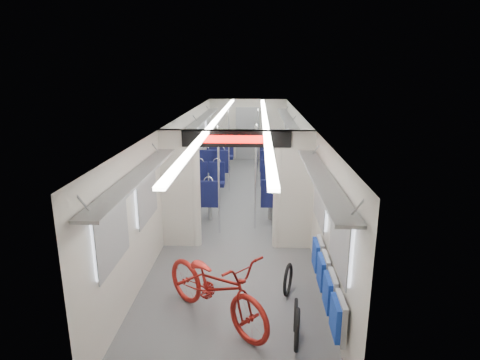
{
  "coord_description": "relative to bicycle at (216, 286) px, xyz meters",
  "views": [
    {
      "loc": [
        0.39,
        -9.33,
        3.38
      ],
      "look_at": [
        0.03,
        -1.22,
        1.13
      ],
      "focal_mm": 30.0,
      "sensor_mm": 36.0,
      "label": 1
    }
  ],
  "objects": [
    {
      "name": "carriage",
      "position": [
        0.16,
        4.21,
        0.97
      ],
      "size": [
        12.0,
        12.02,
        2.31
      ],
      "color": "#515456",
      "rests_on": "ground"
    },
    {
      "name": "bicycle",
      "position": [
        0.0,
        0.0,
        0.0
      ],
      "size": [
        1.94,
        1.88,
        1.06
      ],
      "primitive_type": "imported",
      "rotation": [
        0.0,
        0.0,
        0.82
      ],
      "color": "maroon",
      "rests_on": "ground"
    },
    {
      "name": "flip_bench",
      "position": [
        1.51,
        0.09,
        0.05
      ],
      "size": [
        0.12,
        2.1,
        0.51
      ],
      "color": "gray",
      "rests_on": "carriage"
    },
    {
      "name": "bike_hoop_a",
      "position": [
        1.07,
        -0.54,
        -0.29
      ],
      "size": [
        0.13,
        0.54,
        0.53
      ],
      "primitive_type": "torus",
      "rotation": [
        1.57,
        0.0,
        1.42
      ],
      "color": "black",
      "rests_on": "ground"
    },
    {
      "name": "bike_hoop_b",
      "position": [
        1.08,
        -0.17,
        -0.33
      ],
      "size": [
        0.1,
        0.45,
        0.45
      ],
      "primitive_type": "torus",
      "rotation": [
        1.57,
        0.0,
        1.47
      ],
      "color": "black",
      "rests_on": "ground"
    },
    {
      "name": "bike_hoop_c",
      "position": [
        1.04,
        0.7,
        -0.3
      ],
      "size": [
        0.19,
        0.51,
        0.51
      ],
      "primitive_type": "torus",
      "rotation": [
        1.57,
        0.0,
        1.28
      ],
      "color": "black",
      "rests_on": "ground"
    },
    {
      "name": "seat_bay_near_left",
      "position": [
        -0.77,
        4.69,
        0.0
      ],
      "size": [
        0.89,
        1.98,
        1.07
      ],
      "color": "#0C0F37",
      "rests_on": "ground"
    },
    {
      "name": "seat_bay_near_right",
      "position": [
        1.1,
        4.79,
        0.02
      ],
      "size": [
        0.92,
        2.1,
        1.11
      ],
      "color": "#0C0F37",
      "rests_on": "ground"
    },
    {
      "name": "seat_bay_far_left",
      "position": [
        -0.77,
        7.99,
        0.04
      ],
      "size": [
        0.96,
        2.29,
        1.17
      ],
      "color": "#0C0F37",
      "rests_on": "ground"
    },
    {
      "name": "seat_bay_far_right",
      "position": [
        1.1,
        8.11,
        0.03
      ],
      "size": [
        0.93,
        2.17,
        1.13
      ],
      "color": "#0C0F37",
      "rests_on": "ground"
    },
    {
      "name": "stanchion_near_left",
      "position": [
        -0.24,
        3.08,
        0.62
      ],
      "size": [
        0.04,
        0.04,
        2.3
      ],
      "primitive_type": "cylinder",
      "color": "silver",
      "rests_on": "ground"
    },
    {
      "name": "stanchion_near_right",
      "position": [
        0.51,
        3.37,
        0.62
      ],
      "size": [
        0.04,
        0.04,
        2.3
      ],
      "primitive_type": "cylinder",
      "color": "silver",
      "rests_on": "ground"
    },
    {
      "name": "stanchion_far_left",
      "position": [
        -0.25,
        6.18,
        0.62
      ],
      "size": [
        0.04,
        0.04,
        2.3
      ],
      "primitive_type": "cylinder",
      "color": "silver",
      "rests_on": "ground"
    },
    {
      "name": "stanchion_far_right",
      "position": [
        0.55,
        6.53,
        0.62
      ],
      "size": [
        0.04,
        0.04,
        2.3
      ],
      "primitive_type": "cylinder",
      "color": "silver",
      "rests_on": "ground"
    }
  ]
}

